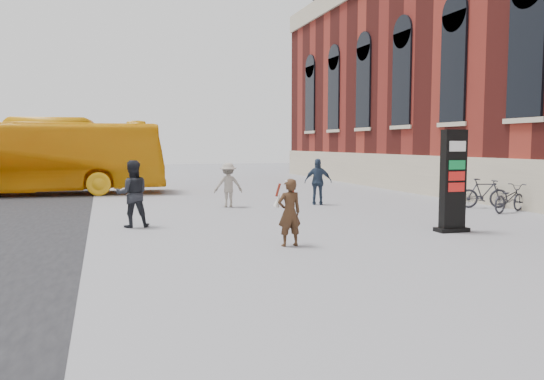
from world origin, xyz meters
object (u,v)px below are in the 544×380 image
object	(u,v)px
bus	(24,156)
info_pylon	(453,181)
pedestrian_a	(132,194)
pedestrian_c	(318,182)
woman	(289,212)
bike_6	(509,198)
pedestrian_b	(228,185)
bike_7	(484,193)

from	to	relation	value
bus	info_pylon	bearing A→B (deg)	-135.72
info_pylon	bus	world-z (taller)	bus
pedestrian_a	pedestrian_c	bearing A→B (deg)	-154.20
woman	pedestrian_c	size ratio (longest dim) A/B	0.87
info_pylon	pedestrian_a	bearing A→B (deg)	158.10
info_pylon	pedestrian_c	world-z (taller)	info_pylon
woman	pedestrian_a	xyz separation A→B (m)	(-3.25, 3.93, 0.14)
woman	info_pylon	bearing A→B (deg)	-177.26
bus	bike_6	world-z (taller)	bus
pedestrian_b	pedestrian_a	bearing A→B (deg)	51.51
pedestrian_a	info_pylon	bearing A→B (deg)	156.62
info_pylon	pedestrian_a	world-z (taller)	info_pylon
pedestrian_c	woman	bearing A→B (deg)	85.49
info_pylon	woman	world-z (taller)	info_pylon
woman	bus	size ratio (longest dim) A/B	0.12
bike_6	pedestrian_a	bearing A→B (deg)	67.11
bus	bike_7	bearing A→B (deg)	-118.14
pedestrian_a	bike_7	distance (m)	12.43
bike_6	bus	bearing A→B (deg)	34.14
pedestrian_b	bike_7	xyz separation A→B (m)	(8.78, -3.16, -0.28)
bus	pedestrian_a	bearing A→B (deg)	-155.22
bike_7	pedestrian_a	bearing A→B (deg)	111.73
pedestrian_c	bike_6	distance (m)	6.74
info_pylon	bike_7	xyz separation A→B (m)	(4.36, 4.06, -0.81)
bus	pedestrian_a	world-z (taller)	bus
info_pylon	pedestrian_b	bearing A→B (deg)	122.34
pedestrian_c	bike_6	size ratio (longest dim) A/B	0.97
pedestrian_b	info_pylon	bearing A→B (deg)	126.37
bus	bike_6	size ratio (longest dim) A/B	6.88
pedestrian_c	bus	bearing A→B (deg)	-12.06
woman	bike_6	distance (m)	9.75
woman	pedestrian_a	distance (m)	5.11
woman	pedestrian_c	bearing A→B (deg)	-121.07
pedestrian_c	bike_6	xyz separation A→B (m)	(5.33, -4.10, -0.40)
pedestrian_b	bike_6	bearing A→B (deg)	158.16
pedestrian_b	pedestrian_c	bearing A→B (deg)	179.54
pedestrian_a	pedestrian_c	xyz separation A→B (m)	(7.08, 3.51, -0.05)
pedestrian_a	pedestrian_c	size ratio (longest dim) A/B	1.06
pedestrian_b	bike_7	size ratio (longest dim) A/B	0.91
woman	bus	world-z (taller)	bus
woman	bus	xyz separation A→B (m)	(-7.42, 15.25, 0.96)
pedestrian_a	woman	bearing A→B (deg)	128.99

